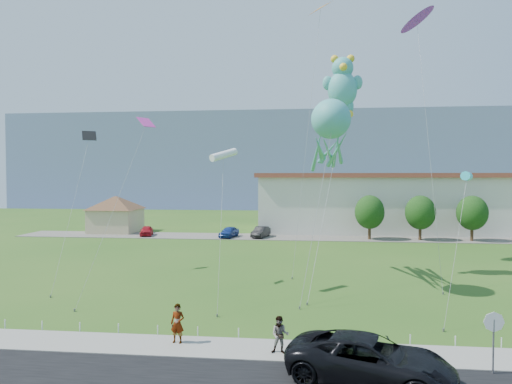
# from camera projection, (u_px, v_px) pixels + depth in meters

# --- Properties ---
(ground) EXTENTS (160.00, 160.00, 0.00)m
(ground) POSITION_uv_depth(u_px,v_px,m) (262.00, 330.00, 23.05)
(ground) COLOR #295317
(ground) RESTS_ON ground
(sidewalk) EXTENTS (80.00, 2.50, 0.10)m
(sidewalk) POSITION_uv_depth(u_px,v_px,m) (256.00, 350.00, 20.32)
(sidewalk) COLOR gray
(sidewalk) RESTS_ON ground
(parking_strip) EXTENTS (70.00, 6.00, 0.06)m
(parking_strip) POSITION_uv_depth(u_px,v_px,m) (288.00, 237.00, 57.83)
(parking_strip) COLOR #59544C
(parking_strip) RESTS_ON ground
(hill_ridge) EXTENTS (160.00, 50.00, 25.00)m
(hill_ridge) POSITION_uv_depth(u_px,v_px,m) (298.00, 161.00, 141.85)
(hill_ridge) COLOR gray
(hill_ridge) RESTS_ON ground
(pavilion) EXTENTS (9.20, 9.20, 5.00)m
(pavilion) POSITION_uv_depth(u_px,v_px,m) (116.00, 210.00, 63.28)
(pavilion) COLOR tan
(pavilion) RESTS_ON ground
(warehouse) EXTENTS (61.00, 15.00, 8.20)m
(warehouse) POSITION_uv_depth(u_px,v_px,m) (476.00, 202.00, 63.84)
(warehouse) COLOR beige
(warehouse) RESTS_ON ground
(stop_sign) EXTENTS (0.80, 0.07, 2.50)m
(stop_sign) POSITION_uv_depth(u_px,v_px,m) (494.00, 328.00, 17.79)
(stop_sign) COLOR slate
(stop_sign) RESTS_ON ground
(rope_fence) EXTENTS (26.05, 0.05, 0.50)m
(rope_fence) POSITION_uv_depth(u_px,v_px,m) (259.00, 334.00, 21.75)
(rope_fence) COLOR white
(rope_fence) RESTS_ON ground
(tree_near) EXTENTS (3.60, 3.60, 5.47)m
(tree_near) POSITION_uv_depth(u_px,v_px,m) (370.00, 212.00, 55.64)
(tree_near) COLOR #3F2B19
(tree_near) RESTS_ON ground
(tree_mid) EXTENTS (3.60, 3.60, 5.47)m
(tree_mid) POSITION_uv_depth(u_px,v_px,m) (420.00, 213.00, 55.00)
(tree_mid) COLOR #3F2B19
(tree_mid) RESTS_ON ground
(tree_far) EXTENTS (3.60, 3.60, 5.47)m
(tree_far) POSITION_uv_depth(u_px,v_px,m) (472.00, 213.00, 54.36)
(tree_far) COLOR #3F2B19
(tree_far) RESTS_ON ground
(suv) EXTENTS (6.75, 4.54, 1.72)m
(suv) POSITION_uv_depth(u_px,v_px,m) (370.00, 360.00, 17.06)
(suv) COLOR black
(suv) RESTS_ON road
(pedestrian_left) EXTENTS (0.71, 0.51, 1.80)m
(pedestrian_left) POSITION_uv_depth(u_px,v_px,m) (177.00, 323.00, 21.00)
(pedestrian_left) COLOR gray
(pedestrian_left) RESTS_ON sidewalk
(pedestrian_right) EXTENTS (0.83, 0.67, 1.62)m
(pedestrian_right) POSITION_uv_depth(u_px,v_px,m) (280.00, 335.00, 19.73)
(pedestrian_right) COLOR gray
(pedestrian_right) RESTS_ON sidewalk
(parked_car_red) EXTENTS (2.28, 3.90, 1.25)m
(parked_car_red) POSITION_uv_depth(u_px,v_px,m) (147.00, 231.00, 59.28)
(parked_car_red) COLOR #B31621
(parked_car_red) RESTS_ON parking_strip
(parked_car_blue) EXTENTS (2.41, 4.17, 1.33)m
(parked_car_blue) POSITION_uv_depth(u_px,v_px,m) (229.00, 232.00, 57.68)
(parked_car_blue) COLOR navy
(parked_car_blue) RESTS_ON parking_strip
(parked_car_black) EXTENTS (2.27, 4.26, 1.33)m
(parked_car_black) POSITION_uv_depth(u_px,v_px,m) (261.00, 232.00, 57.70)
(parked_car_black) COLOR black
(parked_car_black) RESTS_ON parking_strip
(octopus_kite) EXTENTS (3.36, 11.26, 12.90)m
(octopus_kite) POSITION_uv_depth(u_px,v_px,m) (330.00, 133.00, 31.61)
(octopus_kite) COLOR #44A7A9
(octopus_kite) RESTS_ON ground
(teddy_bear_kite) EXTENTS (4.34, 10.13, 17.28)m
(teddy_bear_kite) POSITION_uv_depth(u_px,v_px,m) (342.00, 85.00, 35.71)
(teddy_bear_kite) COLOR #44A7A9
(teddy_bear_kite) RESTS_ON ground
(small_kite_pink) EXTENTS (2.52, 7.77, 12.08)m
(small_kite_pink) POSITION_uv_depth(u_px,v_px,m) (139.00, 141.00, 31.85)
(small_kite_pink) COLOR #DE31A2
(small_kite_pink) RESTS_ON ground
(small_kite_orange) EXTENTS (3.22, 8.43, 23.65)m
(small_kite_orange) POSITION_uv_depth(u_px,v_px,m) (320.00, 15.00, 40.88)
(small_kite_orange) COLOR orange
(small_kite_orange) RESTS_ON ground
(small_kite_purple) EXTENTS (1.80, 9.64, 21.58)m
(small_kite_purple) POSITION_uv_depth(u_px,v_px,m) (418.00, 26.00, 37.86)
(small_kite_purple) COLOR purple
(small_kite_purple) RESTS_ON ground
(small_kite_white) EXTENTS (0.99, 7.17, 9.67)m
(small_kite_white) POSITION_uv_depth(u_px,v_px,m) (224.00, 156.00, 30.83)
(small_kite_white) COLOR white
(small_kite_white) RESTS_ON ground
(small_kite_black) EXTENTS (2.32, 9.56, 11.58)m
(small_kite_black) POSITION_uv_depth(u_px,v_px,m) (85.00, 151.00, 36.73)
(small_kite_black) COLOR black
(small_kite_black) RESTS_ON ground
(small_kite_cyan) EXTENTS (2.47, 4.66, 8.23)m
(small_kite_cyan) POSITION_uv_depth(u_px,v_px,m) (467.00, 177.00, 25.74)
(small_kite_cyan) COLOR #36DEF5
(small_kite_cyan) RESTS_ON ground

